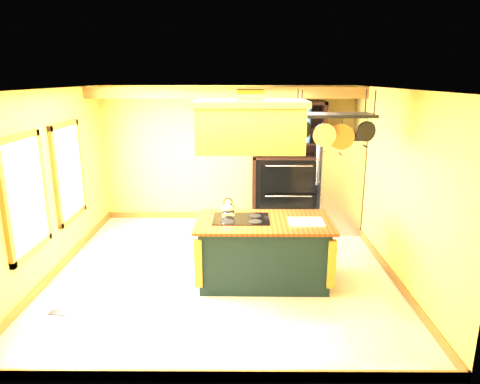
{
  "coord_description": "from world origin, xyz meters",
  "views": [
    {
      "loc": [
        0.3,
        -6.02,
        2.86
      ],
      "look_at": [
        0.26,
        0.3,
        1.15
      ],
      "focal_mm": 32.0,
      "sensor_mm": 36.0,
      "label": 1
    }
  ],
  "objects_px": {
    "hutch": "(287,178)",
    "refrigerator": "(337,185)",
    "kitchen_island": "(263,250)",
    "pot_rack": "(334,122)",
    "range_hood": "(250,125)"
  },
  "relations": [
    {
      "from": "hutch",
      "to": "refrigerator",
      "type": "bearing_deg",
      "value": -20.04
    },
    {
      "from": "kitchen_island",
      "to": "hutch",
      "type": "bearing_deg",
      "value": 77.86
    },
    {
      "from": "refrigerator",
      "to": "hutch",
      "type": "bearing_deg",
      "value": 159.96
    },
    {
      "from": "kitchen_island",
      "to": "refrigerator",
      "type": "relative_size",
      "value": 1.08
    },
    {
      "from": "pot_rack",
      "to": "hutch",
      "type": "relative_size",
      "value": 0.44
    },
    {
      "from": "refrigerator",
      "to": "range_hood",
      "type": "bearing_deg",
      "value": -127.01
    },
    {
      "from": "refrigerator",
      "to": "hutch",
      "type": "xyz_separation_m",
      "value": [
        -0.92,
        0.34,
        0.06
      ]
    },
    {
      "from": "kitchen_island",
      "to": "hutch",
      "type": "height_order",
      "value": "hutch"
    },
    {
      "from": "kitchen_island",
      "to": "pot_rack",
      "type": "relative_size",
      "value": 1.77
    },
    {
      "from": "kitchen_island",
      "to": "range_hood",
      "type": "relative_size",
      "value": 1.3
    },
    {
      "from": "pot_rack",
      "to": "refrigerator",
      "type": "relative_size",
      "value": 0.61
    },
    {
      "from": "kitchen_island",
      "to": "range_hood",
      "type": "height_order",
      "value": "range_hood"
    },
    {
      "from": "kitchen_island",
      "to": "hutch",
      "type": "relative_size",
      "value": 0.79
    },
    {
      "from": "range_hood",
      "to": "refrigerator",
      "type": "bearing_deg",
      "value": 52.99
    },
    {
      "from": "range_hood",
      "to": "hutch",
      "type": "distance_m",
      "value": 3.02
    }
  ]
}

